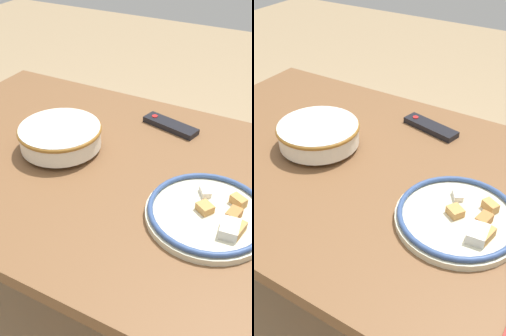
# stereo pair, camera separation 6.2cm
# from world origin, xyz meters

# --- Properties ---
(ground_plane) EXTENTS (8.00, 8.00, 0.00)m
(ground_plane) POSITION_xyz_m (0.00, 0.00, 0.00)
(ground_plane) COLOR #9E8460
(dining_table) EXTENTS (1.58, 0.91, 0.73)m
(dining_table) POSITION_xyz_m (0.00, 0.00, 0.66)
(dining_table) COLOR brown
(dining_table) RESTS_ON ground_plane
(noodle_bowl) EXTENTS (0.26, 0.26, 0.08)m
(noodle_bowl) POSITION_xyz_m (-0.25, 0.01, 0.78)
(noodle_bowl) COLOR silver
(noodle_bowl) RESTS_ON dining_table
(food_plate) EXTENTS (0.31, 0.31, 0.04)m
(food_plate) POSITION_xyz_m (0.26, -0.08, 0.75)
(food_plate) COLOR beige
(food_plate) RESTS_ON dining_table
(tv_remote) EXTENTS (0.21, 0.10, 0.02)m
(tv_remote) POSITION_xyz_m (0.00, 0.29, 0.74)
(tv_remote) COLOR black
(tv_remote) RESTS_ON dining_table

